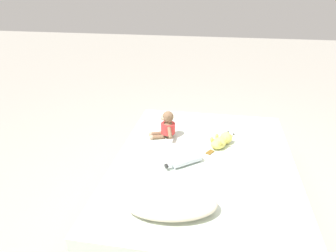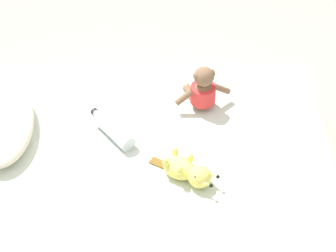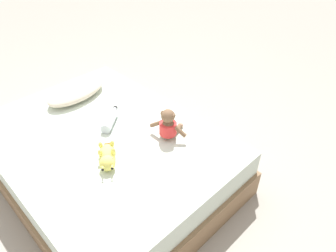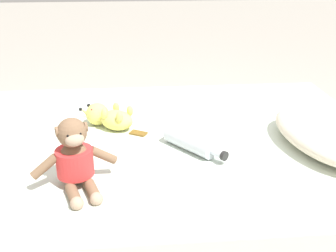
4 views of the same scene
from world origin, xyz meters
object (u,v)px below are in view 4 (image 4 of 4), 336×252
object	(u,v)px
bed	(168,178)
plush_monkey	(75,159)
plush_yellow_creature	(108,117)
pillow	(322,135)
glass_bottle	(191,142)

from	to	relation	value
bed	plush_monkey	size ratio (longest dim) A/B	6.57
bed	plush_yellow_creature	size ratio (longest dim) A/B	6.13
bed	pillow	xyz separation A→B (m)	(0.15, 0.59, 0.26)
plush_monkey	plush_yellow_creature	distance (m)	0.48
bed	glass_bottle	size ratio (longest dim) A/B	7.15
bed	pillow	size ratio (longest dim) A/B	3.19
pillow	plush_monkey	distance (m)	0.94
pillow	plush_yellow_creature	world-z (taller)	pillow
plush_yellow_creature	glass_bottle	world-z (taller)	plush_yellow_creature
plush_monkey	glass_bottle	bearing A→B (deg)	117.44
pillow	plush_yellow_creature	bearing A→B (deg)	-108.43
plush_monkey	glass_bottle	distance (m)	0.47
bed	plush_monkey	distance (m)	0.56
bed	plush_yellow_creature	bearing A→B (deg)	-116.69
plush_yellow_creature	glass_bottle	size ratio (longest dim) A/B	1.17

